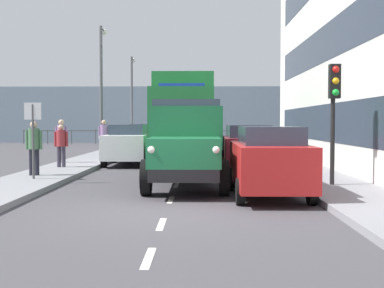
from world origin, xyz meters
TOP-DOWN VIEW (x-y plane):
  - ground_plane at (0.00, -11.94)m, footprint 80.00×80.00m
  - sidewalk_left at (-4.36, -11.94)m, footprint 2.09×40.82m
  - sidewalk_right at (4.36, -11.94)m, footprint 2.09×40.82m
  - road_centreline_markings at (0.00, -12.01)m, footprint 0.12×37.83m
  - sea_horizon at (0.00, -35.35)m, footprint 80.00×0.80m
  - seawall_railing at (-0.00, -31.75)m, footprint 28.08×0.08m
  - truck_vintage_green at (-0.32, -3.51)m, footprint 2.17×5.64m
  - lorry_cargo_green at (0.01, -11.93)m, footprint 2.58×8.20m
  - car_red_kerbside_near at (-2.36, -1.98)m, footprint 1.76×4.00m
  - car_maroon_kerbside_1 at (-2.36, -7.65)m, footprint 1.80×3.97m
  - car_white_oppositeside_0 at (2.36, -11.26)m, footprint 1.82×4.00m
  - car_navy_oppositeside_1 at (2.36, -17.67)m, footprint 1.91×4.02m
  - car_silver_oppositeside_2 at (2.36, -23.02)m, footprint 1.96×4.54m
  - pedestrian_couple_b at (4.54, -5.55)m, footprint 0.53×0.34m
  - pedestrian_near_railing at (4.50, -8.54)m, footprint 0.53×0.34m
  - pedestrian_in_dark_coat at (5.08, -10.71)m, footprint 0.53×0.34m
  - pedestrian_by_lamp at (3.85, -13.57)m, footprint 0.53×0.34m
  - traffic_light_near at (-4.23, -3.19)m, footprint 0.28×0.41m
  - lamp_post_promenade at (4.31, -15.52)m, footprint 0.32×1.14m
  - lamp_post_far at (4.23, -26.39)m, footprint 0.32×1.14m
  - street_sign at (4.24, -4.56)m, footprint 0.50×0.07m

SIDE VIEW (x-z plane):
  - ground_plane at x=0.00m, z-range 0.00..0.00m
  - road_centreline_markings at x=0.00m, z-range 0.00..0.01m
  - sidewalk_left at x=-4.36m, z-range 0.00..0.15m
  - sidewalk_right at x=4.36m, z-range 0.00..0.15m
  - car_red_kerbside_near at x=-2.36m, z-range 0.03..1.75m
  - car_maroon_kerbside_1 at x=-2.36m, z-range 0.03..1.75m
  - car_white_oppositeside_0 at x=2.36m, z-range 0.03..1.75m
  - car_navy_oppositeside_1 at x=2.36m, z-range 0.04..1.76m
  - car_silver_oppositeside_2 at x=2.36m, z-range 0.04..1.76m
  - seawall_railing at x=0.00m, z-range 0.32..1.52m
  - pedestrian_near_railing at x=4.50m, z-range 0.28..1.87m
  - pedestrian_couple_b at x=4.54m, z-range 0.30..2.01m
  - truck_vintage_green at x=-0.32m, z-range -0.04..2.39m
  - pedestrian_by_lamp at x=3.85m, z-range 0.31..2.10m
  - pedestrian_in_dark_coat at x=5.08m, z-range 0.31..2.10m
  - street_sign at x=4.24m, z-range 0.56..2.81m
  - lorry_cargo_green at x=0.01m, z-range 0.14..4.01m
  - traffic_light_near at x=-4.23m, z-range 0.87..4.07m
  - sea_horizon at x=0.00m, z-range 0.00..5.00m
  - lamp_post_far at x=4.23m, z-range 0.77..7.14m
  - lamp_post_promenade at x=4.31m, z-range 0.77..7.29m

